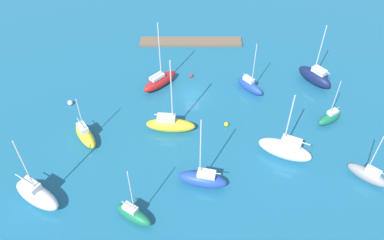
{
  "coord_description": "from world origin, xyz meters",
  "views": [
    {
      "loc": [
        -0.02,
        52.1,
        44.91
      ],
      "look_at": [
        0.0,
        7.76,
        1.5
      ],
      "focal_mm": 36.56,
      "sensor_mm": 36.0,
      "label": 1
    }
  ],
  "objects_px": {
    "sailboat_red_mid_basin": "(160,81)",
    "sailboat_yellow_east_end": "(85,135)",
    "sailboat_blue_outer_mooring": "(250,86)",
    "mooring_buoy_red": "(191,76)",
    "sailboat_white_off_beacon": "(37,195)",
    "mooring_buoy_white": "(70,103)",
    "sailboat_yellow_west_end": "(170,124)",
    "sailboat_blue_far_south": "(203,179)",
    "sailboat_green_center_basin": "(134,214)",
    "sailboat_white_near_pier": "(285,149)",
    "sailboat_green_lone_south": "(330,118)",
    "sailboat_gray_far_north": "(368,175)",
    "sailboat_navy_along_channel": "(315,76)",
    "mooring_buoy_yellow": "(226,124)",
    "pier_dock": "(191,42)"
  },
  "relations": [
    {
      "from": "sailboat_red_mid_basin",
      "to": "sailboat_yellow_east_end",
      "type": "bearing_deg",
      "value": -174.4
    },
    {
      "from": "sailboat_blue_outer_mooring",
      "to": "sailboat_red_mid_basin",
      "type": "bearing_deg",
      "value": -136.61
    },
    {
      "from": "sailboat_red_mid_basin",
      "to": "mooring_buoy_red",
      "type": "height_order",
      "value": "sailboat_red_mid_basin"
    },
    {
      "from": "sailboat_white_off_beacon",
      "to": "mooring_buoy_white",
      "type": "relative_size",
      "value": 13.69
    },
    {
      "from": "sailboat_yellow_west_end",
      "to": "sailboat_blue_far_south",
      "type": "relative_size",
      "value": 1.09
    },
    {
      "from": "sailboat_yellow_east_end",
      "to": "sailboat_green_center_basin",
      "type": "distance_m",
      "value": 16.6
    },
    {
      "from": "sailboat_white_off_beacon",
      "to": "sailboat_white_near_pier",
      "type": "bearing_deg",
      "value": 44.93
    },
    {
      "from": "sailboat_green_lone_south",
      "to": "sailboat_white_near_pier",
      "type": "bearing_deg",
      "value": 8.53
    },
    {
      "from": "sailboat_yellow_east_end",
      "to": "sailboat_gray_far_north",
      "type": "bearing_deg",
      "value": 44.56
    },
    {
      "from": "sailboat_white_near_pier",
      "to": "sailboat_gray_far_north",
      "type": "distance_m",
      "value": 11.76
    },
    {
      "from": "sailboat_blue_far_south",
      "to": "sailboat_red_mid_basin",
      "type": "bearing_deg",
      "value": -59.34
    },
    {
      "from": "sailboat_navy_along_channel",
      "to": "mooring_buoy_white",
      "type": "xyz_separation_m",
      "value": [
        42.88,
        5.96,
        -1.0
      ]
    },
    {
      "from": "sailboat_white_near_pier",
      "to": "mooring_buoy_red",
      "type": "height_order",
      "value": "sailboat_white_near_pier"
    },
    {
      "from": "sailboat_yellow_west_end",
      "to": "sailboat_red_mid_basin",
      "type": "bearing_deg",
      "value": 106.01
    },
    {
      "from": "sailboat_white_near_pier",
      "to": "mooring_buoy_yellow",
      "type": "distance_m",
      "value": 10.45
    },
    {
      "from": "sailboat_red_mid_basin",
      "to": "mooring_buoy_red",
      "type": "distance_m",
      "value": 6.29
    },
    {
      "from": "sailboat_red_mid_basin",
      "to": "sailboat_white_off_beacon",
      "type": "relative_size",
      "value": 1.04
    },
    {
      "from": "sailboat_white_near_pier",
      "to": "sailboat_blue_far_south",
      "type": "height_order",
      "value": "sailboat_blue_far_south"
    },
    {
      "from": "sailboat_blue_outer_mooring",
      "to": "mooring_buoy_red",
      "type": "relative_size",
      "value": 15.99
    },
    {
      "from": "sailboat_green_lone_south",
      "to": "sailboat_white_off_beacon",
      "type": "height_order",
      "value": "sailboat_white_off_beacon"
    },
    {
      "from": "sailboat_yellow_east_end",
      "to": "sailboat_white_off_beacon",
      "type": "height_order",
      "value": "sailboat_white_off_beacon"
    },
    {
      "from": "sailboat_yellow_east_end",
      "to": "sailboat_white_near_pier",
      "type": "bearing_deg",
      "value": 48.96
    },
    {
      "from": "pier_dock",
      "to": "sailboat_blue_far_south",
      "type": "relative_size",
      "value": 1.66
    },
    {
      "from": "sailboat_navy_along_channel",
      "to": "mooring_buoy_white",
      "type": "relative_size",
      "value": 12.98
    },
    {
      "from": "sailboat_blue_far_south",
      "to": "mooring_buoy_white",
      "type": "bearing_deg",
      "value": -24.54
    },
    {
      "from": "sailboat_green_center_basin",
      "to": "sailboat_blue_outer_mooring",
      "type": "relative_size",
      "value": 1.02
    },
    {
      "from": "sailboat_red_mid_basin",
      "to": "sailboat_blue_far_south",
      "type": "bearing_deg",
      "value": -116.87
    },
    {
      "from": "sailboat_yellow_west_end",
      "to": "mooring_buoy_yellow",
      "type": "height_order",
      "value": "sailboat_yellow_west_end"
    },
    {
      "from": "sailboat_navy_along_channel",
      "to": "mooring_buoy_white",
      "type": "height_order",
      "value": "sailboat_navy_along_channel"
    },
    {
      "from": "sailboat_yellow_east_end",
      "to": "sailboat_gray_far_north",
      "type": "xyz_separation_m",
      "value": [
        -41.18,
        7.55,
        -0.07
      ]
    },
    {
      "from": "sailboat_navy_along_channel",
      "to": "sailboat_red_mid_basin",
      "type": "bearing_deg",
      "value": 53.63
    },
    {
      "from": "sailboat_yellow_east_end",
      "to": "mooring_buoy_yellow",
      "type": "bearing_deg",
      "value": 63.07
    },
    {
      "from": "sailboat_gray_far_north",
      "to": "mooring_buoy_red",
      "type": "bearing_deg",
      "value": -2.73
    },
    {
      "from": "pier_dock",
      "to": "sailboat_white_off_beacon",
      "type": "xyz_separation_m",
      "value": [
        20.41,
        38.49,
        1.24
      ]
    },
    {
      "from": "sailboat_blue_outer_mooring",
      "to": "sailboat_gray_far_north",
      "type": "height_order",
      "value": "sailboat_blue_outer_mooring"
    },
    {
      "from": "sailboat_blue_outer_mooring",
      "to": "sailboat_green_lone_south",
      "type": "height_order",
      "value": "sailboat_blue_outer_mooring"
    },
    {
      "from": "pier_dock",
      "to": "sailboat_yellow_east_end",
      "type": "distance_m",
      "value": 31.71
    },
    {
      "from": "sailboat_yellow_west_end",
      "to": "sailboat_blue_far_south",
      "type": "height_order",
      "value": "sailboat_yellow_west_end"
    },
    {
      "from": "sailboat_red_mid_basin",
      "to": "sailboat_yellow_west_end",
      "type": "relative_size",
      "value": 0.93
    },
    {
      "from": "sailboat_green_center_basin",
      "to": "pier_dock",
      "type": "bearing_deg",
      "value": 111.7
    },
    {
      "from": "pier_dock",
      "to": "sailboat_white_off_beacon",
      "type": "distance_m",
      "value": 43.59
    },
    {
      "from": "pier_dock",
      "to": "sailboat_red_mid_basin",
      "type": "bearing_deg",
      "value": 68.68
    },
    {
      "from": "sailboat_green_center_basin",
      "to": "sailboat_yellow_west_end",
      "type": "relative_size",
      "value": 0.74
    },
    {
      "from": "sailboat_yellow_east_end",
      "to": "sailboat_green_lone_south",
      "type": "relative_size",
      "value": 1.0
    },
    {
      "from": "sailboat_green_center_basin",
      "to": "sailboat_gray_far_north",
      "type": "bearing_deg",
      "value": 42.97
    },
    {
      "from": "pier_dock",
      "to": "sailboat_green_center_basin",
      "type": "distance_m",
      "value": 41.86
    },
    {
      "from": "sailboat_red_mid_basin",
      "to": "sailboat_yellow_west_end",
      "type": "bearing_deg",
      "value": -123.54
    },
    {
      "from": "sailboat_white_near_pier",
      "to": "sailboat_white_off_beacon",
      "type": "relative_size",
      "value": 0.96
    },
    {
      "from": "sailboat_yellow_west_end",
      "to": "sailboat_green_center_basin",
      "type": "bearing_deg",
      "value": -100.03
    },
    {
      "from": "sailboat_blue_outer_mooring",
      "to": "sailboat_blue_far_south",
      "type": "relative_size",
      "value": 0.79
    }
  ]
}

